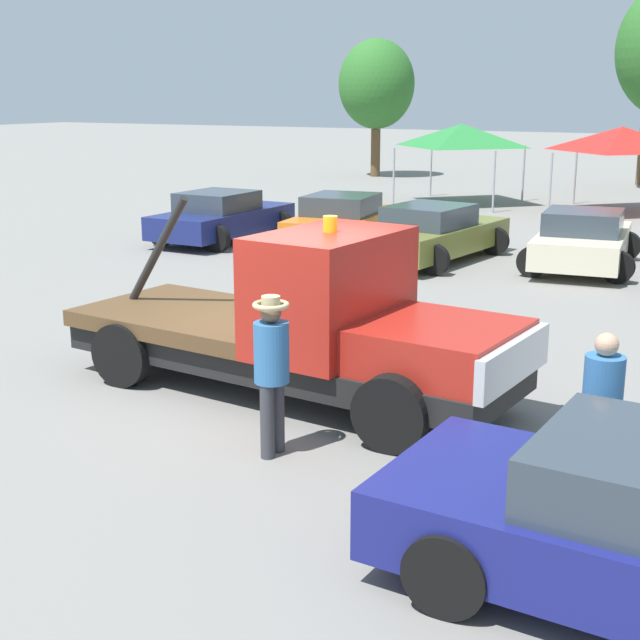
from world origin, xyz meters
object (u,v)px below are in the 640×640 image
at_px(parked_car_orange, 343,221).
at_px(canopy_tent_red, 622,139).
at_px(tow_truck, 311,328).
at_px(parked_car_navy, 222,217).
at_px(tree_left, 377,85).
at_px(parked_car_cream, 583,240).
at_px(person_near_truck, 602,406).
at_px(person_at_hood, 272,363).
at_px(parked_car_olive, 432,234).
at_px(canopy_tent_green, 462,135).

distance_m(parked_car_orange, canopy_tent_red, 11.38).
bearing_deg(tow_truck, parked_car_orange, 119.98).
distance_m(parked_car_navy, tree_left, 19.83).
bearing_deg(parked_car_cream, parked_car_orange, 81.16).
relative_size(person_near_truck, parked_car_navy, 0.38).
bearing_deg(tree_left, parked_car_navy, -77.66).
distance_m(person_near_truck, canopy_tent_red, 22.64).
relative_size(person_at_hood, parked_car_olive, 0.38).
xyz_separation_m(person_near_truck, person_at_hood, (-3.39, -0.48, 0.07)).
distance_m(parked_car_olive, canopy_tent_red, 11.36).
xyz_separation_m(tow_truck, person_near_truck, (3.92, -1.40, 0.04)).
bearing_deg(parked_car_olive, canopy_tent_green, 23.79).
bearing_deg(canopy_tent_red, canopy_tent_green, -178.97).
relative_size(parked_car_olive, canopy_tent_green, 1.30).
distance_m(person_at_hood, parked_car_navy, 14.69).
bearing_deg(parked_car_navy, parked_car_orange, -72.94).
relative_size(canopy_tent_red, tree_left, 0.58).
xyz_separation_m(tow_truck, canopy_tent_green, (-5.24, 20.78, 1.46)).
xyz_separation_m(tow_truck, parked_car_cream, (1.23, 10.58, -0.30)).
xyz_separation_m(parked_car_olive, parked_car_cream, (3.34, 0.69, -0.00)).
relative_size(parked_car_navy, parked_car_cream, 1.02).
bearing_deg(canopy_tent_red, parked_car_orange, -117.13).
distance_m(tow_truck, parked_car_navy, 12.87).
height_order(parked_car_navy, canopy_tent_green, canopy_tent_green).
distance_m(tow_truck, parked_car_olive, 10.12).
bearing_deg(tow_truck, canopy_tent_red, 95.04).
height_order(parked_car_orange, parked_car_cream, same).
bearing_deg(tree_left, parked_car_cream, -53.75).
distance_m(tow_truck, person_at_hood, 1.96).
relative_size(person_at_hood, canopy_tent_red, 0.49).
bearing_deg(person_near_truck, parked_car_orange, -20.07).
xyz_separation_m(parked_car_orange, canopy_tent_green, (-0.30, 9.90, 1.76)).
height_order(person_at_hood, canopy_tent_red, canopy_tent_red).
bearing_deg(parked_car_cream, canopy_tent_green, 26.31).
bearing_deg(canopy_tent_red, person_near_truck, -80.47).
bearing_deg(parked_car_cream, parked_car_olive, 95.56).
height_order(tow_truck, parked_car_olive, tow_truck).
bearing_deg(person_near_truck, tree_left, -27.85).
bearing_deg(parked_car_orange, person_at_hood, -163.66).
bearing_deg(parked_car_navy, canopy_tent_red, -36.14).
relative_size(parked_car_orange, canopy_tent_red, 1.25).
xyz_separation_m(parked_car_orange, parked_car_olive, (2.83, -0.99, 0.00)).
bearing_deg(person_near_truck, canopy_tent_green, -33.46).
bearing_deg(parked_car_olive, person_near_truck, -144.14).
xyz_separation_m(person_at_hood, parked_car_olive, (-2.65, 11.77, -0.41)).
bearing_deg(parked_car_olive, tow_truck, -160.20).
relative_size(person_near_truck, person_at_hood, 0.95).
xyz_separation_m(parked_car_navy, canopy_tent_green, (2.89, 10.81, 1.76)).
bearing_deg(canopy_tent_green, canopy_tent_red, 1.03).
distance_m(parked_car_orange, canopy_tent_green, 10.06).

